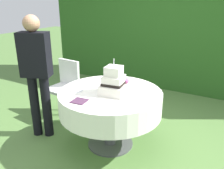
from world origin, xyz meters
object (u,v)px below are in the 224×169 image
serving_plate_far (77,90)px  garden_chair (65,83)px  cake_table (110,102)px  wedding_cake (114,83)px  standing_person (37,70)px  napkin_stack (79,101)px  serving_plate_near (133,86)px

serving_plate_far → garden_chair: (-0.66, 0.54, -0.20)m
cake_table → garden_chair: garden_chair is taller
wedding_cake → serving_plate_far: (-0.43, -0.14, -0.13)m
garden_chair → standing_person: bearing=-81.3°
cake_table → napkin_stack: size_ratio=7.99×
cake_table → napkin_stack: (-0.15, -0.41, 0.15)m
serving_plate_near → garden_chair: (-1.19, 0.09, -0.20)m
garden_chair → serving_plate_far: bearing=-39.6°
wedding_cake → napkin_stack: wedding_cake is taller
wedding_cake → napkin_stack: size_ratio=2.69×
cake_table → standing_person: bearing=-164.7°
standing_person → garden_chair: bearing=98.7°
cake_table → garden_chair: 1.08m
serving_plate_far → standing_person: (-0.56, -0.08, 0.19)m
serving_plate_near → standing_person: 1.23m
cake_table → napkin_stack: bearing=-109.5°
wedding_cake → standing_person: standing_person is taller
serving_plate_near → napkin_stack: bearing=-114.7°
serving_plate_far → napkin_stack: size_ratio=0.96×
serving_plate_far → napkin_stack: serving_plate_far is taller
wedding_cake → napkin_stack: (-0.22, -0.38, -0.13)m
cake_table → napkin_stack: napkin_stack is taller
cake_table → standing_person: standing_person is taller
serving_plate_near → napkin_stack: size_ratio=0.95×
serving_plate_far → serving_plate_near: bearing=40.5°
cake_table → garden_chair: bearing=160.1°
serving_plate_far → standing_person: size_ratio=0.09×
serving_plate_near → napkin_stack: 0.76m
napkin_stack → standing_person: (-0.78, 0.16, 0.19)m
wedding_cake → serving_plate_far: bearing=-162.0°
cake_table → serving_plate_far: bearing=-153.9°
serving_plate_near → cake_table: bearing=-121.6°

